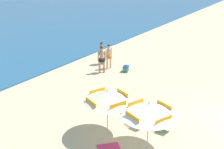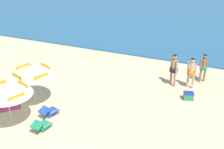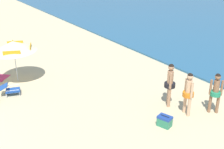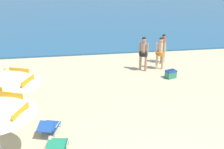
{
  "view_description": "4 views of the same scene",
  "coord_description": "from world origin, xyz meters",
  "views": [
    {
      "loc": [
        -12.61,
        -1.2,
        6.74
      ],
      "look_at": [
        -0.55,
        6.72,
        1.1
      ],
      "focal_mm": 44.58,
      "sensor_mm": 36.0,
      "label": 1
    },
    {
      "loc": [
        4.46,
        -6.48,
        8.1
      ],
      "look_at": [
        -1.21,
        7.41,
        0.82
      ],
      "focal_mm": 50.9,
      "sensor_mm": 36.0,
      "label": 2
    },
    {
      "loc": [
        9.24,
        1.13,
        5.94
      ],
      "look_at": [
        0.35,
        7.12,
        1.34
      ],
      "focal_mm": 46.86,
      "sensor_mm": 36.0,
      "label": 3
    },
    {
      "loc": [
        -2.03,
        -3.84,
        5.04
      ],
      "look_at": [
        -0.33,
        6.73,
        0.79
      ],
      "focal_mm": 42.84,
      "sensor_mm": 36.0,
      "label": 4
    }
  ],
  "objects": [
    {
      "name": "lounge_chair_facing_sea",
      "position": [
        -2.57,
        2.76,
        0.28
      ],
      "size": [
        0.67,
        0.95,
        0.51
      ],
      "color": "#1E7F56",
      "rests_on": "ground"
    },
    {
      "name": "person_wading_in",
      "position": [
        3.13,
        10.05,
        0.96
      ],
      "size": [
        0.41,
        0.41,
        1.66
      ],
      "color": "#8C6042",
      "rests_on": "ground"
    },
    {
      "name": "lounge_chair_beside_umbrella",
      "position": [
        -2.88,
        3.84,
        0.27
      ],
      "size": [
        0.78,
        1.0,
        0.51
      ],
      "color": "#1E4799",
      "rests_on": "ground"
    },
    {
      "name": "cooler_box",
      "position": [
        2.78,
        7.79,
        0.2
      ],
      "size": [
        0.58,
        0.49,
        0.43
      ],
      "color": "#2D7F5B",
      "rests_on": "ground"
    },
    {
      "name": "person_standing_beside",
      "position": [
        1.7,
        9.02,
        1.05
      ],
      "size": [
        0.44,
        0.44,
        1.81
      ],
      "color": "tan",
      "rests_on": "ground"
    },
    {
      "name": "person_standing_near_shore",
      "position": [
        2.64,
        9.08,
        1.0
      ],
      "size": [
        0.5,
        0.43,
        1.74
      ],
      "color": "#D8A87F",
      "rests_on": "ground"
    },
    {
      "name": "beach_umbrella_striped_second",
      "position": [
        -4.15,
        4.59,
        1.78
      ],
      "size": [
        2.48,
        2.49,
        2.08
      ],
      "color": "silver",
      "rests_on": "ground"
    }
  ]
}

